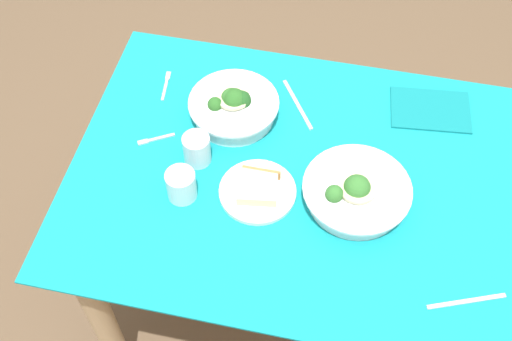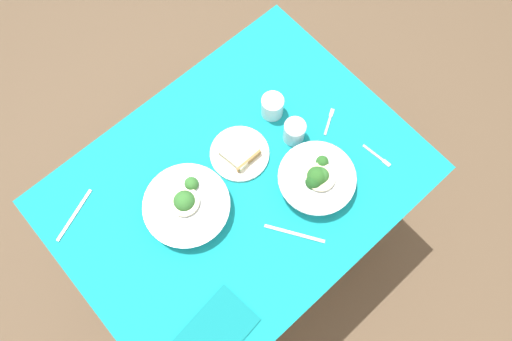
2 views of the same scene
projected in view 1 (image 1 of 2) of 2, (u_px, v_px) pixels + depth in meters
The scene contains 12 objects.
ground_plane at pixel (282, 300), 2.29m from camera, with size 6.00×6.00×0.00m, color brown.
dining_table at pixel (290, 205), 1.80m from camera, with size 1.14×0.86×0.75m.
broccoli_bowl_far at pixel (356, 193), 1.62m from camera, with size 0.27×0.27×0.09m.
broccoli_bowl_near at pixel (234, 107), 1.77m from camera, with size 0.24×0.24×0.10m.
bread_side_plate at pixel (258, 190), 1.65m from camera, with size 0.19×0.19×0.04m.
water_glass_center at pixel (181, 185), 1.62m from camera, with size 0.07×0.07×0.08m, color silver.
water_glass_side at pixel (197, 148), 1.69m from camera, with size 0.07×0.07×0.08m, color silver.
fork_by_far_bowl at pixel (166, 84), 1.87m from camera, with size 0.02×0.11×0.00m.
fork_by_near_bowl at pixel (154, 139), 1.75m from camera, with size 0.09×0.06×0.00m.
table_knife_left at pixel (466, 301), 1.48m from camera, with size 0.18×0.01×0.00m, color #B7B7BC.
table_knife_right at pixel (298, 104), 1.83m from camera, with size 0.19×0.01×0.00m, color #B7B7BC.
napkin_folded_upper at pixel (430, 110), 1.81m from camera, with size 0.22×0.15×0.01m, color #0F777D.
Camera 1 is at (-0.12, 0.98, 2.12)m, focal length 46.37 mm.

